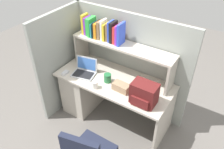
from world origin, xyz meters
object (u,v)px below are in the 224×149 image
Objects in this scene: backpack at (144,94)px; paper_cup at (95,85)px; snack_canister at (108,78)px; laptop at (85,70)px; tissue_box at (121,87)px; computer_mouse at (65,73)px.

paper_cup is at bearing -172.01° from backpack.
snack_canister is at bearing 71.42° from paper_cup.
laptop reaches higher than paper_cup.
laptop reaches higher than tissue_box.
tissue_box is at bearing 24.59° from paper_cup.
tissue_box is (-0.34, 0.05, -0.08)m from backpack.
computer_mouse is at bearing -168.87° from tissue_box.
backpack is at bearing 7.99° from paper_cup.
paper_cup reaches higher than computer_mouse.
computer_mouse is 0.85m from tissue_box.
snack_canister reaches higher than tissue_box.
backpack is (0.95, -0.09, 0.08)m from laptop.
tissue_box reaches higher than paper_cup.
laptop is 0.62m from tissue_box.
backpack reaches higher than paper_cup.
laptop is at bearing 29.99° from computer_mouse.
paper_cup is 0.21m from snack_canister.
laptop reaches higher than computer_mouse.
computer_mouse is 0.87× the size of snack_canister.
laptop is 3.41× the size of computer_mouse.
tissue_box is 1.85× the size of snack_canister.
computer_mouse is (-1.18, -0.07, -0.12)m from backpack.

